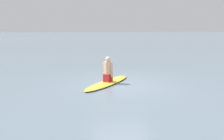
# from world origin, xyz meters

# --- Properties ---
(ground_plane) EXTENTS (400.00, 400.00, 0.00)m
(ground_plane) POSITION_xyz_m (0.00, 0.00, 0.00)
(ground_plane) COLOR slate
(surfboard) EXTENTS (2.70, 2.96, 0.10)m
(surfboard) POSITION_xyz_m (-0.53, 0.29, 0.05)
(surfboard) COLOR gold
(surfboard) RESTS_ON ground
(person_paddler) EXTENTS (0.44, 0.45, 1.06)m
(person_paddler) POSITION_xyz_m (-0.53, 0.29, 0.57)
(person_paddler) COLOR #A51E23
(person_paddler) RESTS_ON surfboard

